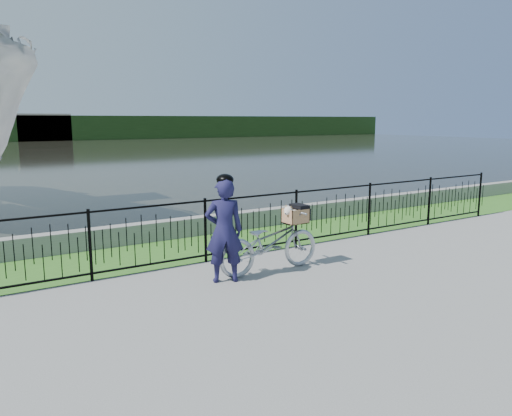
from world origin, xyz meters
TOP-DOWN VIEW (x-y plane):
  - ground at (0.00, 0.00)m, footprint 120.00×120.00m
  - grass_strip at (0.00, 2.60)m, footprint 60.00×2.00m
  - water at (0.00, 33.00)m, footprint 120.00×120.00m
  - quay_wall at (0.00, 3.60)m, footprint 60.00×0.30m
  - fence at (0.00, 1.60)m, footprint 14.00×0.06m
  - far_building_right at (6.00, 58.50)m, footprint 6.00×3.00m
  - bicycle_rig at (-0.35, 0.51)m, footprint 1.90×0.66m
  - cyclist at (-1.25, 0.46)m, footprint 0.69×0.57m

SIDE VIEW (x-z plane):
  - ground at x=0.00m, z-range 0.00..0.00m
  - water at x=0.00m, z-range 0.00..0.00m
  - grass_strip at x=0.00m, z-range 0.00..0.01m
  - quay_wall at x=0.00m, z-range 0.00..0.40m
  - bicycle_rig at x=-0.35m, z-range -0.04..1.06m
  - fence at x=0.00m, z-range 0.00..1.15m
  - cyclist at x=-1.25m, z-range -0.01..1.68m
  - far_building_right at x=6.00m, z-range 0.00..3.20m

